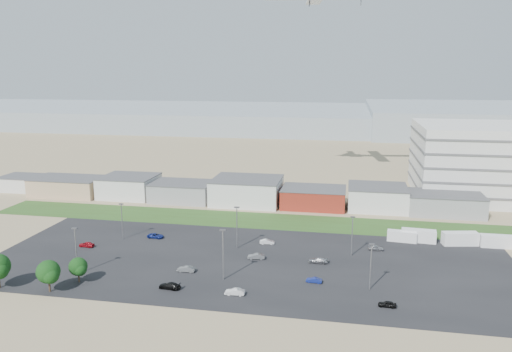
% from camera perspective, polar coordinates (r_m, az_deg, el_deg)
% --- Properties ---
extents(ground, '(700.00, 700.00, 0.00)m').
position_cam_1_polar(ground, '(99.29, -6.10, -13.66)').
color(ground, '#93835D').
rests_on(ground, ground).
extents(parking_lot, '(120.00, 50.00, 0.01)m').
position_cam_1_polar(parking_lot, '(115.94, -0.82, -9.73)').
color(parking_lot, black).
rests_on(parking_lot, ground).
extents(grass_strip, '(160.00, 16.00, 0.02)m').
position_cam_1_polar(grass_strip, '(146.51, -0.24, -5.06)').
color(grass_strip, '#2F4C1C').
rests_on(grass_strip, ground).
extents(hills_backdrop, '(700.00, 200.00, 9.00)m').
position_cam_1_polar(hills_backdrop, '(402.66, 12.61, 6.14)').
color(hills_backdrop, gray).
rests_on(hills_backdrop, ground).
extents(building_row, '(170.00, 20.00, 8.00)m').
position_cam_1_polar(building_row, '(167.10, -4.74, -1.56)').
color(building_row, silver).
rests_on(building_row, ground).
extents(box_trailer_a, '(7.50, 3.11, 2.73)m').
position_cam_1_polar(box_trailer_a, '(133.75, 16.34, -6.62)').
color(box_trailer_a, silver).
rests_on(box_trailer_a, ground).
extents(box_trailer_b, '(8.67, 3.34, 3.18)m').
position_cam_1_polar(box_trailer_b, '(134.69, 18.09, -6.50)').
color(box_trailer_b, silver).
rests_on(box_trailer_b, ground).
extents(box_trailer_c, '(9.05, 4.37, 3.26)m').
position_cam_1_polar(box_trailer_c, '(135.88, 22.29, -6.63)').
color(box_trailer_c, silver).
rests_on(box_trailer_c, ground).
extents(box_trailer_d, '(8.10, 2.54, 3.04)m').
position_cam_1_polar(box_trailer_d, '(137.89, 25.88, -6.73)').
color(box_trailer_d, silver).
rests_on(box_trailer_d, ground).
extents(tree_right, '(4.91, 4.91, 7.37)m').
position_cam_1_polar(tree_right, '(107.71, -22.63, -10.32)').
color(tree_right, black).
rests_on(tree_right, ground).
extents(tree_near, '(4.03, 4.03, 6.04)m').
position_cam_1_polar(tree_near, '(110.34, -19.66, -9.92)').
color(tree_near, black).
rests_on(tree_near, ground).
extents(lightpole_front_l, '(1.21, 0.51, 10.31)m').
position_cam_1_polar(lightpole_front_l, '(114.04, -19.86, -8.08)').
color(lightpole_front_l, slate).
rests_on(lightpole_front_l, ground).
extents(lightpole_front_m, '(1.28, 0.54, 10.92)m').
position_cam_1_polar(lightpole_front_m, '(104.77, -3.77, -8.97)').
color(lightpole_front_m, slate).
rests_on(lightpole_front_m, ground).
extents(lightpole_front_r, '(1.13, 0.47, 9.59)m').
position_cam_1_polar(lightpole_front_r, '(102.81, 12.97, -10.07)').
color(lightpole_front_r, slate).
rests_on(lightpole_front_r, ground).
extents(lightpole_back_l, '(1.12, 0.46, 9.48)m').
position_cam_1_polar(lightpole_back_l, '(133.71, -15.05, -5.04)').
color(lightpole_back_l, slate).
rests_on(lightpole_back_l, ground).
extents(lightpole_back_m, '(1.24, 0.52, 10.52)m').
position_cam_1_polar(lightpole_back_m, '(122.56, -2.19, -5.92)').
color(lightpole_back_m, slate).
rests_on(lightpole_back_m, ground).
extents(lightpole_back_r, '(1.13, 0.47, 9.58)m').
position_cam_1_polar(lightpole_back_r, '(119.91, 10.92, -6.77)').
color(lightpole_back_r, slate).
rests_on(lightpole_back_r, ground).
extents(parked_car_1, '(3.40, 1.46, 1.09)m').
position_cam_1_polar(parked_car_1, '(105.61, 6.65, -11.73)').
color(parked_car_1, navy).
rests_on(parked_car_1, ground).
extents(parked_car_2, '(3.42, 1.60, 1.13)m').
position_cam_1_polar(parked_car_2, '(98.11, 14.77, -13.97)').
color(parked_car_2, black).
rests_on(parked_car_2, ground).
extents(parked_car_3, '(4.67, 2.37, 1.30)m').
position_cam_1_polar(parked_car_3, '(103.60, -9.85, -12.25)').
color(parked_car_3, black).
rests_on(parked_car_3, ground).
extents(parked_car_4, '(3.92, 1.43, 1.28)m').
position_cam_1_polar(parked_car_4, '(111.15, -7.97, -10.47)').
color(parked_car_4, '#595B5E').
rests_on(parked_car_4, ground).
extents(parked_car_5, '(3.94, 1.80, 1.31)m').
position_cam_1_polar(parked_car_5, '(131.61, -18.80, -7.41)').
color(parked_car_5, maroon).
rests_on(parked_car_5, ground).
extents(parked_car_7, '(4.09, 1.86, 1.30)m').
position_cam_1_polar(parked_car_7, '(117.10, 0.02, -9.16)').
color(parked_car_7, '#595B5E').
rests_on(parked_car_7, ground).
extents(parked_car_8, '(3.68, 1.57, 1.24)m').
position_cam_1_polar(parked_car_8, '(125.92, 13.57, -7.99)').
color(parked_car_8, '#A5A5AA').
rests_on(parked_car_8, ground).
extents(parked_car_9, '(4.39, 2.18, 1.19)m').
position_cam_1_polar(parked_car_9, '(133.76, -11.40, -6.71)').
color(parked_car_9, navy).
rests_on(parked_car_9, ground).
extents(parked_car_11, '(3.81, 1.75, 1.21)m').
position_cam_1_polar(parked_car_11, '(126.72, 1.28, -7.53)').
color(parked_car_11, silver).
rests_on(parked_car_11, ground).
extents(parked_car_12, '(4.38, 1.88, 1.26)m').
position_cam_1_polar(parked_car_12, '(115.67, 7.11, -9.54)').
color(parked_car_12, '#A5A5AA').
rests_on(parked_car_12, ground).
extents(parked_car_13, '(3.92, 1.50, 1.28)m').
position_cam_1_polar(parked_car_13, '(99.70, -2.43, -13.08)').
color(parked_car_13, silver).
rests_on(parked_car_13, ground).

